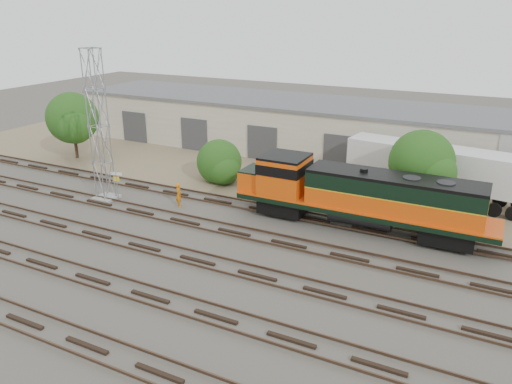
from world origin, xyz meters
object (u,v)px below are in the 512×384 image
at_px(signal_tower, 99,129).
at_px(worker, 179,195).
at_px(locomotive, 357,195).
at_px(semi_trailer, 440,167).

relative_size(signal_tower, worker, 6.15).
distance_m(locomotive, worker, 13.38).
distance_m(worker, semi_trailer, 20.25).
relative_size(locomotive, worker, 9.35).
relative_size(locomotive, signal_tower, 1.52).
xyz_separation_m(signal_tower, semi_trailer, (23.40, 11.69, -2.97)).
height_order(signal_tower, worker, signal_tower).
xyz_separation_m(locomotive, worker, (-13.12, -2.18, -1.48)).
xyz_separation_m(signal_tower, worker, (6.13, 1.26, -4.70)).
height_order(worker, semi_trailer, semi_trailer).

